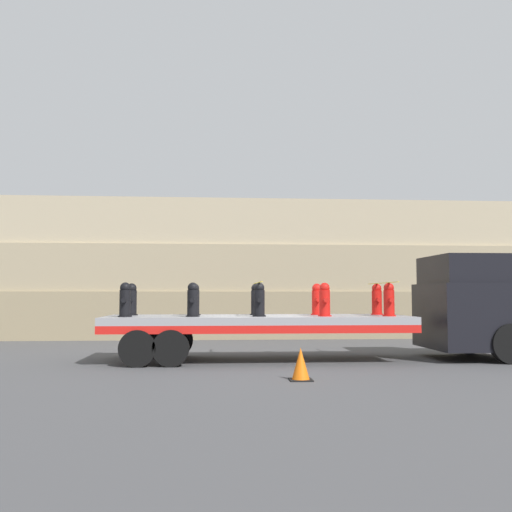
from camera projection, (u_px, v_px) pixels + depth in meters
name	position (u px, v px, depth m)	size (l,w,h in m)	color
ground_plane	(258.00, 360.00, 15.26)	(120.00, 120.00, 0.00)	#474749
rock_cliff	(242.00, 269.00, 24.15)	(60.00, 3.30, 5.67)	gray
truck_cab	(473.00, 307.00, 15.79)	(2.46, 2.74, 2.83)	black
flatbed_trailer	(240.00, 324.00, 15.29)	(8.09, 2.67, 1.19)	gray
fire_hydrant_black_near_0	(125.00, 300.00, 14.55)	(0.35, 0.53, 0.88)	black
fire_hydrant_black_far_0	(132.00, 300.00, 15.68)	(0.35, 0.53, 0.88)	black
fire_hydrant_black_near_1	(193.00, 300.00, 14.68)	(0.35, 0.53, 0.88)	black
fire_hydrant_black_far_1	(194.00, 300.00, 15.81)	(0.35, 0.53, 0.88)	black
fire_hydrant_black_near_2	(259.00, 300.00, 14.80)	(0.35, 0.53, 0.88)	black
fire_hydrant_black_far_2	(256.00, 300.00, 15.93)	(0.35, 0.53, 0.88)	black
fire_hydrant_red_near_3	(325.00, 300.00, 14.93)	(0.35, 0.53, 0.88)	red
fire_hydrant_red_far_3	(317.00, 300.00, 16.05)	(0.35, 0.53, 0.88)	red
fire_hydrant_red_near_4	(389.00, 300.00, 15.05)	(0.35, 0.53, 0.88)	red
fire_hydrant_red_far_4	(377.00, 300.00, 16.18)	(0.35, 0.53, 0.88)	red
cargo_strap_rear	(258.00, 283.00, 15.40)	(0.05, 2.77, 0.01)	yellow
cargo_strap_middle	(382.00, 283.00, 15.65)	(0.05, 2.77, 0.01)	yellow
traffic_cone	(301.00, 364.00, 11.71)	(0.47, 0.47, 0.67)	black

